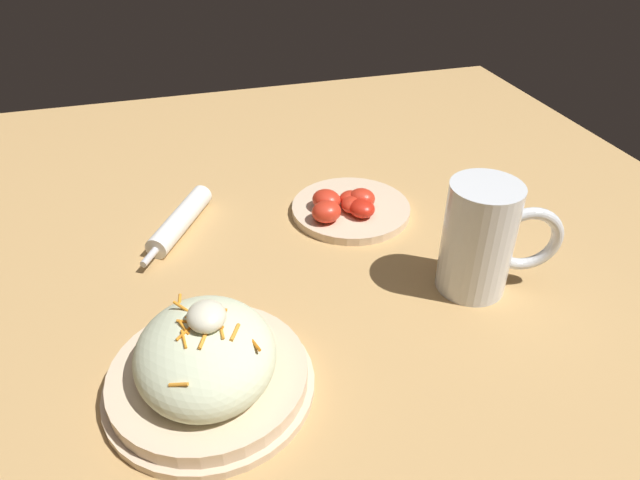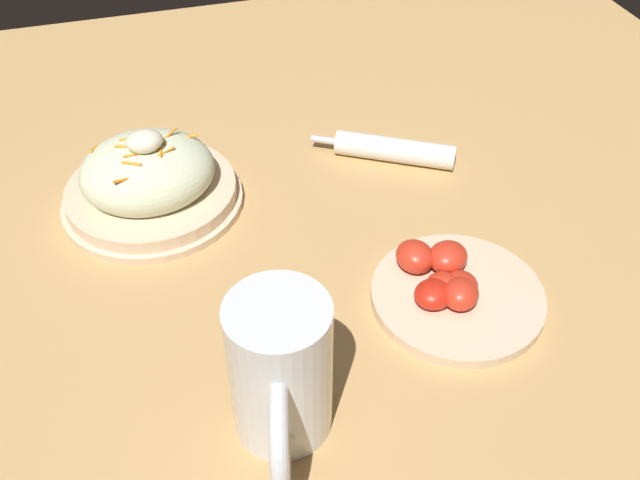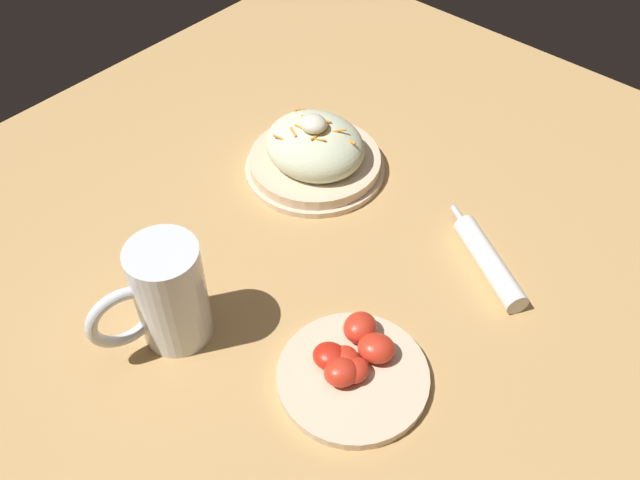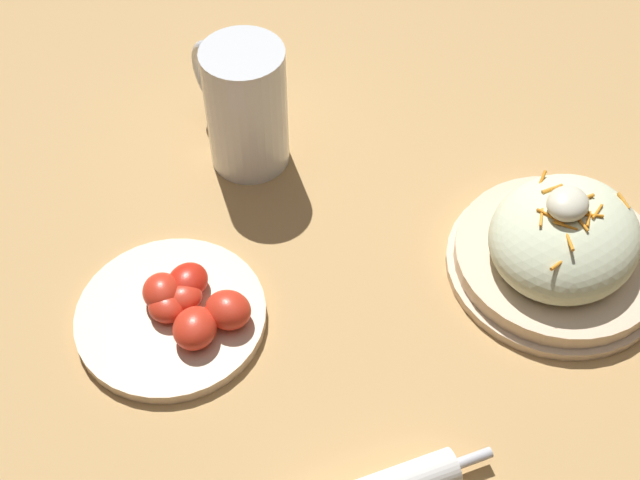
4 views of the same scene
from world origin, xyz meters
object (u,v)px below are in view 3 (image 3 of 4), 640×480
at_px(salad_plate, 315,153).
at_px(napkin_roll, 489,261).
at_px(beer_mug, 168,300).
at_px(tomato_plate, 353,368).

relative_size(salad_plate, napkin_roll, 1.25).
height_order(salad_plate, napkin_roll, salad_plate).
relative_size(salad_plate, beer_mug, 1.47).
distance_m(salad_plate, beer_mug, 0.37).
bearing_deg(beer_mug, tomato_plate, -154.40).
xyz_separation_m(salad_plate, napkin_roll, (-0.33, -0.00, -0.02)).
distance_m(beer_mug, napkin_roll, 0.45).
xyz_separation_m(beer_mug, napkin_roll, (-0.25, -0.37, -0.05)).
relative_size(beer_mug, tomato_plate, 0.81).
distance_m(beer_mug, tomato_plate, 0.25).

